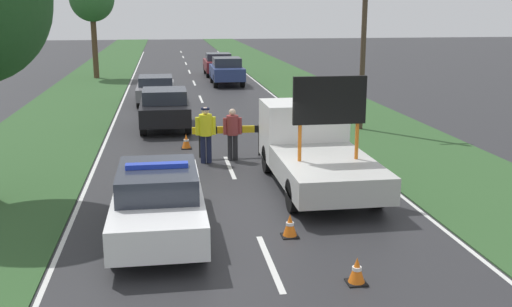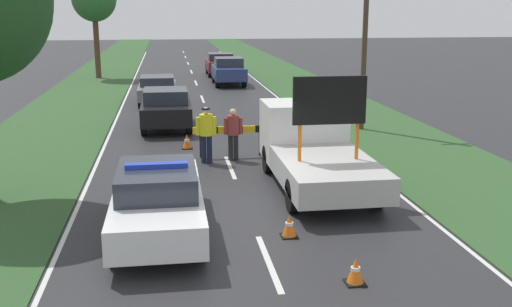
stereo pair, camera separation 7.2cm
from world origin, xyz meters
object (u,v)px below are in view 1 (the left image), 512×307
(police_car, at_px, (158,199))
(queued_car_hatch_blue, at_px, (227,71))
(utility_pole, at_px, (364,27))
(traffic_cone_near_truck, at_px, (275,144))
(traffic_cone_behind_barrier, at_px, (186,141))
(pedestrian_civilian, at_px, (233,130))
(road_barrier, at_px, (230,132))
(queued_car_sedan_black, at_px, (165,108))
(traffic_cone_near_police, at_px, (357,271))
(queued_car_wagon_maroon, at_px, (218,64))
(traffic_cone_centre_front, at_px, (290,226))
(work_truck, at_px, (313,148))
(police_officer, at_px, (206,130))
(queued_car_suv_grey, at_px, (156,89))

(police_car, distance_m, queued_car_hatch_blue, 25.21)
(utility_pole, bearing_deg, traffic_cone_near_truck, -141.59)
(police_car, bearing_deg, traffic_cone_behind_barrier, 80.64)
(pedestrian_civilian, height_order, utility_pole, utility_pole)
(road_barrier, relative_size, queued_car_sedan_black, 0.60)
(traffic_cone_near_police, relative_size, traffic_cone_behind_barrier, 0.96)
(pedestrian_civilian, xyz_separation_m, queued_car_hatch_blue, (1.78, 18.90, -0.08))
(traffic_cone_behind_barrier, bearing_deg, pedestrian_civilian, -52.43)
(queued_car_wagon_maroon, height_order, utility_pole, utility_pole)
(traffic_cone_centre_front, bearing_deg, pedestrian_civilian, 93.85)
(work_truck, bearing_deg, queued_car_hatch_blue, -88.61)
(police_car, relative_size, queued_car_wagon_maroon, 1.26)
(police_officer, distance_m, traffic_cone_near_police, 9.00)
(police_car, xyz_separation_m, queued_car_suv_grey, (-0.23, 17.95, -0.00))
(police_officer, xyz_separation_m, queued_car_suv_grey, (-1.64, 12.19, -0.29))
(work_truck, bearing_deg, traffic_cone_near_truck, -83.60)
(police_officer, relative_size, queued_car_sedan_black, 0.43)
(road_barrier, height_order, traffic_cone_behind_barrier, road_barrier)
(queued_car_hatch_blue, bearing_deg, pedestrian_civilian, 84.61)
(traffic_cone_behind_barrier, xyz_separation_m, queued_car_hatch_blue, (3.17, 17.09, 0.64))
(pedestrian_civilian, height_order, queued_car_sedan_black, pedestrian_civilian)
(traffic_cone_centre_front, distance_m, queued_car_suv_grey, 18.85)
(traffic_cone_near_police, bearing_deg, traffic_cone_centre_front, 106.69)
(traffic_cone_near_truck, height_order, queued_car_wagon_maroon, queued_car_wagon_maroon)
(police_car, xyz_separation_m, traffic_cone_near_police, (3.40, -2.99, -0.51))
(utility_pole, bearing_deg, queued_car_wagon_maroon, 100.57)
(work_truck, relative_size, police_officer, 3.17)
(queued_car_suv_grey, bearing_deg, traffic_cone_near_police, 99.85)
(traffic_cone_near_police, xyz_separation_m, queued_car_wagon_maroon, (0.60, 33.30, 0.58))
(police_officer, distance_m, queued_car_wagon_maroon, 24.69)
(work_truck, xyz_separation_m, queued_car_sedan_black, (-3.94, 8.32, -0.18))
(road_barrier, xyz_separation_m, traffic_cone_centre_front, (0.48, -7.13, -0.56))
(traffic_cone_near_truck, height_order, queued_car_hatch_blue, queued_car_hatch_blue)
(police_officer, height_order, queued_car_hatch_blue, police_officer)
(police_car, relative_size, queued_car_sedan_black, 1.23)
(police_officer, bearing_deg, queued_car_suv_grey, -87.73)
(police_officer, height_order, traffic_cone_near_truck, police_officer)
(police_car, height_order, traffic_cone_behind_barrier, police_car)
(police_officer, relative_size, queued_car_hatch_blue, 0.43)
(work_truck, distance_m, pedestrian_civilian, 3.43)
(traffic_cone_near_police, xyz_separation_m, queued_car_hatch_blue, (0.64, 27.87, 0.65))
(work_truck, xyz_separation_m, traffic_cone_near_truck, (-0.35, 3.80, -0.76))
(queued_car_wagon_maroon, bearing_deg, pedestrian_civilian, 85.91)
(traffic_cone_behind_barrier, distance_m, queued_car_wagon_maroon, 22.74)
(utility_pole, bearing_deg, road_barrier, -147.01)
(queued_car_sedan_black, bearing_deg, traffic_cone_near_police, 102.57)
(traffic_cone_centre_front, height_order, utility_pole, utility_pole)
(pedestrian_civilian, bearing_deg, queued_car_suv_grey, 126.70)
(queued_car_sedan_black, bearing_deg, utility_pole, 169.88)
(police_car, distance_m, traffic_cone_near_police, 4.56)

